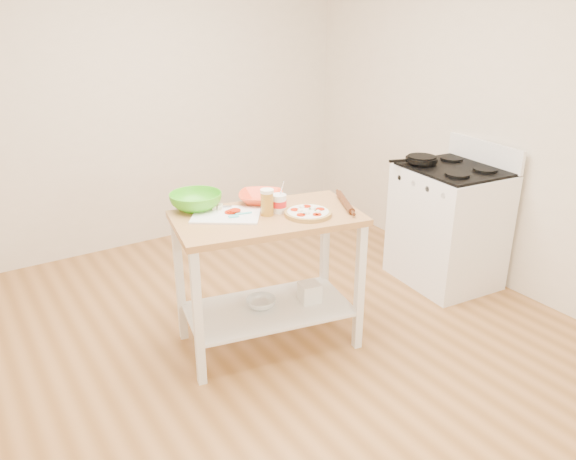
# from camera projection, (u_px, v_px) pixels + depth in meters

# --- Properties ---
(room_shell) EXTENTS (4.04, 4.54, 2.74)m
(room_shell) POSITION_uv_depth(u_px,v_px,m) (277.00, 148.00, 3.10)
(room_shell) COLOR #A9743E
(room_shell) RESTS_ON ground
(prep_island) EXTENTS (1.22, 0.82, 0.90)m
(prep_island) POSITION_uv_depth(u_px,v_px,m) (268.00, 253.00, 3.49)
(prep_island) COLOR #B27F49
(prep_island) RESTS_ON ground
(gas_stove) EXTENTS (0.70, 0.80, 1.11)m
(gas_stove) POSITION_uv_depth(u_px,v_px,m) (448.00, 225.00, 4.40)
(gas_stove) COLOR white
(gas_stove) RESTS_ON ground
(skillet) EXTENTS (0.37, 0.24, 0.03)m
(skillet) POSITION_uv_depth(u_px,v_px,m) (421.00, 159.00, 4.31)
(skillet) COLOR black
(skillet) RESTS_ON gas_stove
(pizza) EXTENTS (0.29, 0.29, 0.05)m
(pizza) POSITION_uv_depth(u_px,v_px,m) (308.00, 213.00, 3.39)
(pizza) COLOR tan
(pizza) RESTS_ON prep_island
(cutting_board) EXTENTS (0.50, 0.48, 0.04)m
(cutting_board) POSITION_uv_depth(u_px,v_px,m) (226.00, 214.00, 3.39)
(cutting_board) COLOR white
(cutting_board) RESTS_ON prep_island
(spatula) EXTENTS (0.16, 0.05, 0.01)m
(spatula) POSITION_uv_depth(u_px,v_px,m) (239.00, 215.00, 3.36)
(spatula) COLOR #4FCAC9
(spatula) RESTS_ON cutting_board
(knife) EXTENTS (0.25, 0.14, 0.01)m
(knife) POSITION_uv_depth(u_px,v_px,m) (204.00, 207.00, 3.48)
(knife) COLOR silver
(knife) RESTS_ON cutting_board
(orange_bowl) EXTENTS (0.39, 0.39, 0.07)m
(orange_bowl) POSITION_uv_depth(u_px,v_px,m) (261.00, 198.00, 3.59)
(orange_bowl) COLOR #F94A24
(orange_bowl) RESTS_ON prep_island
(green_bowl) EXTENTS (0.34, 0.34, 0.10)m
(green_bowl) POSITION_uv_depth(u_px,v_px,m) (196.00, 201.00, 3.48)
(green_bowl) COLOR #45B81C
(green_bowl) RESTS_ON prep_island
(beer_pint) EXTENTS (0.08, 0.08, 0.16)m
(beer_pint) POSITION_uv_depth(u_px,v_px,m) (267.00, 202.00, 3.37)
(beer_pint) COLOR #AB7A27
(beer_pint) RESTS_ON prep_island
(yogurt_tub) EXTENTS (0.09, 0.09, 0.20)m
(yogurt_tub) POSITION_uv_depth(u_px,v_px,m) (279.00, 203.00, 3.43)
(yogurt_tub) COLOR white
(yogurt_tub) RESTS_ON prep_island
(rolling_pin) EXTENTS (0.19, 0.34, 0.04)m
(rolling_pin) POSITION_uv_depth(u_px,v_px,m) (345.00, 202.00, 3.55)
(rolling_pin) COLOR #4F2712
(rolling_pin) RESTS_ON prep_island
(shelf_glass_bowl) EXTENTS (0.23, 0.23, 0.06)m
(shelf_glass_bowl) POSITION_uv_depth(u_px,v_px,m) (261.00, 303.00, 3.63)
(shelf_glass_bowl) COLOR silver
(shelf_glass_bowl) RESTS_ON prep_island
(shelf_bin) EXTENTS (0.15, 0.15, 0.13)m
(shelf_bin) POSITION_uv_depth(u_px,v_px,m) (309.00, 292.00, 3.70)
(shelf_bin) COLOR white
(shelf_bin) RESTS_ON prep_island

